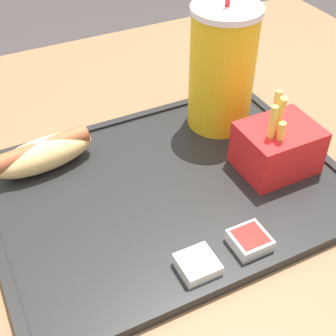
{
  "coord_description": "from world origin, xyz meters",
  "views": [
    {
      "loc": [
        -0.18,
        -0.4,
        1.17
      ],
      "look_at": [
        0.02,
        -0.01,
        0.79
      ],
      "focal_mm": 50.0,
      "sensor_mm": 36.0,
      "label": 1
    }
  ],
  "objects_px": {
    "sauce_cup_mayo": "(197,265)",
    "fries_carton": "(277,147)",
    "soda_cup": "(222,69)",
    "hot_dog_far": "(44,153)",
    "sauce_cup_ketchup": "(250,240)"
  },
  "relations": [
    {
      "from": "fries_carton",
      "to": "hot_dog_far",
      "type": "bearing_deg",
      "value": 153.56
    },
    {
      "from": "soda_cup",
      "to": "sauce_cup_mayo",
      "type": "xyz_separation_m",
      "value": [
        -0.16,
        -0.23,
        -0.08
      ]
    },
    {
      "from": "fries_carton",
      "to": "sauce_cup_mayo",
      "type": "relative_size",
      "value": 2.86
    },
    {
      "from": "soda_cup",
      "to": "sauce_cup_ketchup",
      "type": "distance_m",
      "value": 0.26
    },
    {
      "from": "hot_dog_far",
      "to": "sauce_cup_ketchup",
      "type": "bearing_deg",
      "value": -54.74
    },
    {
      "from": "soda_cup",
      "to": "hot_dog_far",
      "type": "bearing_deg",
      "value": 177.49
    },
    {
      "from": "soda_cup",
      "to": "sauce_cup_mayo",
      "type": "distance_m",
      "value": 0.29
    },
    {
      "from": "sauce_cup_ketchup",
      "to": "soda_cup",
      "type": "bearing_deg",
      "value": 67.11
    },
    {
      "from": "fries_carton",
      "to": "soda_cup",
      "type": "bearing_deg",
      "value": 95.62
    },
    {
      "from": "soda_cup",
      "to": "sauce_cup_ketchup",
      "type": "xyz_separation_m",
      "value": [
        -0.09,
        -0.22,
        -0.08
      ]
    },
    {
      "from": "soda_cup",
      "to": "fries_carton",
      "type": "distance_m",
      "value": 0.14
    },
    {
      "from": "sauce_cup_mayo",
      "to": "fries_carton",
      "type": "bearing_deg",
      "value": 30.44
    },
    {
      "from": "fries_carton",
      "to": "sauce_cup_mayo",
      "type": "bearing_deg",
      "value": -149.56
    },
    {
      "from": "sauce_cup_mayo",
      "to": "sauce_cup_ketchup",
      "type": "distance_m",
      "value": 0.07
    },
    {
      "from": "sauce_cup_ketchup",
      "to": "sauce_cup_mayo",
      "type": "bearing_deg",
      "value": -177.09
    }
  ]
}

